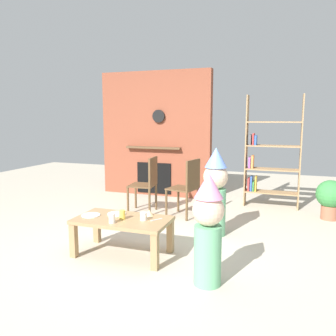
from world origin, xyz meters
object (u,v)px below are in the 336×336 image
object	(u,v)px
paper_cup_near_right	(122,215)
paper_cup_near_left	(112,218)
coffee_table	(123,224)
paper_cup_center	(144,216)
dining_chair_middle	(188,185)
child_with_cone_hat	(208,226)
child_in_pink	(215,189)
bookshelf	(268,157)
paper_plate_rear	(117,214)
birthday_cake_slice	(149,213)
paper_plate_front	(91,215)
dining_chair_left	(148,181)
potted_plant_tall	(330,197)

from	to	relation	value
paper_cup_near_right	paper_cup_near_left	bearing A→B (deg)	-104.04
coffee_table	paper_cup_center	distance (m)	0.27
paper_cup_near_right	dining_chair_middle	bearing A→B (deg)	80.55
coffee_table	dining_chair_middle	xyz separation A→B (m)	(0.29, 1.62, 0.16)
child_with_cone_hat	child_in_pink	size ratio (longest dim) A/B	0.91
bookshelf	coffee_table	xyz separation A→B (m)	(-1.40, -2.70, -0.51)
paper_plate_rear	birthday_cake_slice	xyz separation A→B (m)	(0.38, 0.07, 0.03)
bookshelf	paper_plate_front	bearing A→B (deg)	-123.17
paper_cup_near_right	birthday_cake_slice	bearing A→B (deg)	43.10
coffee_table	paper_cup_near_right	bearing A→B (deg)	-66.16
paper_cup_near_left	paper_cup_near_right	distance (m)	0.16
bookshelf	paper_plate_rear	size ratio (longest dim) A/B	9.06
paper_cup_center	birthday_cake_slice	size ratio (longest dim) A/B	0.86
paper_cup_center	dining_chair_left	bearing A→B (deg)	111.36
paper_cup_near_left	child_with_cone_hat	bearing A→B (deg)	-8.98
child_in_pink	dining_chair_middle	distance (m)	0.85
bookshelf	paper_cup_near_left	size ratio (longest dim) A/B	18.55
child_in_pink	potted_plant_tall	bearing A→B (deg)	170.17
paper_cup_center	child_in_pink	xyz separation A→B (m)	(0.59, 0.96, 0.15)
paper_cup_near_right	dining_chair_middle	distance (m)	1.67
paper_plate_front	child_with_cone_hat	xyz separation A→B (m)	(1.43, -0.32, 0.13)
paper_cup_center	paper_plate_rear	world-z (taller)	paper_cup_center
bookshelf	paper_plate_front	world-z (taller)	bookshelf
dining_chair_middle	coffee_table	bearing A→B (deg)	93.23
birthday_cake_slice	child_with_cone_hat	world-z (taller)	child_with_cone_hat
paper_plate_front	bookshelf	bearing A→B (deg)	56.83
paper_plate_front	paper_plate_rear	bearing A→B (deg)	30.26
coffee_table	dining_chair_middle	world-z (taller)	dining_chair_middle
coffee_table	paper_cup_near_right	size ratio (longest dim) A/B	10.34
dining_chair_middle	bookshelf	bearing A→B (deg)	-122.65
dining_chair_left	dining_chair_middle	world-z (taller)	same
paper_cup_center	dining_chair_left	xyz separation A→B (m)	(-0.65, 1.65, 0.05)
coffee_table	paper_plate_front	distance (m)	0.39
bookshelf	child_in_pink	xyz separation A→B (m)	(-0.56, -1.72, -0.25)
paper_cup_near_right	potted_plant_tall	distance (m)	3.23
coffee_table	potted_plant_tall	xyz separation A→B (m)	(2.34, 2.21, -0.00)
child_in_pink	potted_plant_tall	world-z (taller)	child_in_pink
birthday_cake_slice	dining_chair_left	world-z (taller)	dining_chair_left
paper_cup_near_left	paper_cup_near_right	world-z (taller)	paper_cup_near_left
paper_cup_center	child_in_pink	size ratio (longest dim) A/B	0.07
bookshelf	paper_plate_rear	xyz separation A→B (m)	(-1.53, -2.58, -0.43)
paper_plate_front	dining_chair_middle	world-z (taller)	dining_chair_middle
birthday_cake_slice	dining_chair_middle	size ratio (longest dim) A/B	0.11
birthday_cake_slice	child_with_cone_hat	bearing A→B (deg)	-34.15
paper_plate_rear	dining_chair_left	size ratio (longest dim) A/B	0.23
coffee_table	paper_cup_near_left	xyz separation A→B (m)	(-0.03, -0.18, 0.12)
paper_cup_near_right	potted_plant_tall	world-z (taller)	potted_plant_tall
bookshelf	potted_plant_tall	xyz separation A→B (m)	(0.94, -0.48, -0.51)
paper_plate_front	child_in_pink	bearing A→B (deg)	39.41
paper_plate_front	dining_chair_left	distance (m)	1.70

